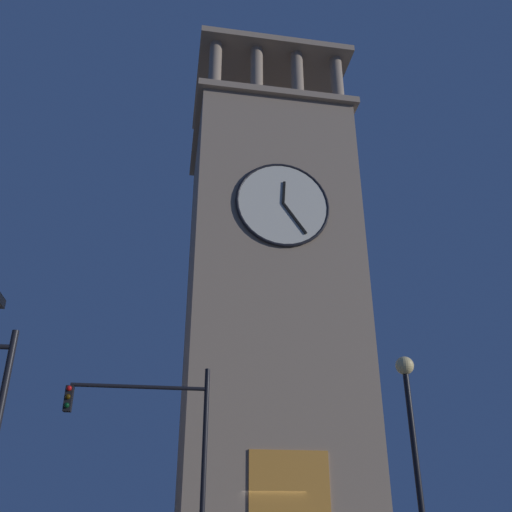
% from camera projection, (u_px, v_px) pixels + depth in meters
% --- Properties ---
extents(clocktower, '(8.84, 8.63, 29.44)m').
position_uv_depth(clocktower, '(268.00, 304.00, 28.56)').
color(clocktower, gray).
rests_on(clocktower, ground_plane).
extents(traffic_signal_far, '(4.31, 0.41, 5.86)m').
position_uv_depth(traffic_signal_far, '(159.00, 433.00, 16.34)').
color(traffic_signal_far, black).
rests_on(traffic_signal_far, ground_plane).
extents(street_lamp, '(0.44, 0.44, 5.13)m').
position_uv_depth(street_lamp, '(411.00, 422.00, 12.66)').
color(street_lamp, black).
rests_on(street_lamp, ground_plane).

